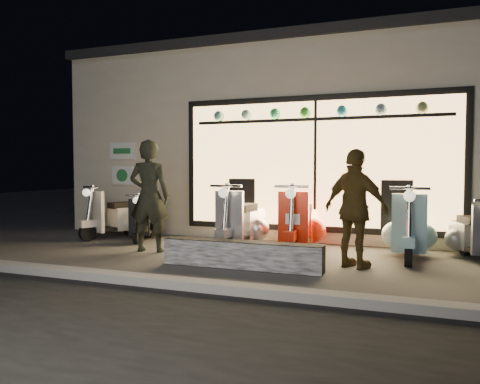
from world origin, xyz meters
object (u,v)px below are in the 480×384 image
object	(u,v)px
man	(149,196)
woman	(356,209)
scooter_silver	(243,223)
scooter_red	(300,224)
graffiti_barrier	(242,255)

from	to	relation	value
man	woman	size ratio (longest dim) A/B	1.12
scooter_silver	scooter_red	size ratio (longest dim) A/B	1.00
scooter_silver	man	xyz separation A→B (m)	(-1.39, -0.97, 0.52)
scooter_red	man	xyz separation A→B (m)	(-2.43, -1.10, 0.52)
graffiti_barrier	woman	bearing A→B (deg)	20.95
man	woman	xyz separation A→B (m)	(3.54, -0.11, -0.10)
man	scooter_red	bearing A→B (deg)	-165.68
scooter_silver	woman	xyz separation A→B (m)	(2.15, -1.07, 0.42)
graffiti_barrier	woman	size ratio (longest dim) A/B	1.38
graffiti_barrier	scooter_silver	size ratio (longest dim) A/B	1.52
graffiti_barrier	man	distance (m)	2.25
graffiti_barrier	scooter_red	bearing A→B (deg)	76.18
graffiti_barrier	man	bearing A→B (deg)	160.49
scooter_silver	scooter_red	world-z (taller)	scooter_red
graffiti_barrier	scooter_silver	distance (m)	1.79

